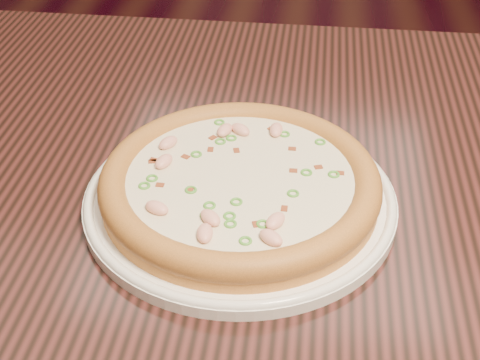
# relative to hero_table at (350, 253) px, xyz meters

# --- Properties ---
(hero_table) EXTENTS (1.20, 0.80, 0.75)m
(hero_table) POSITION_rel_hero_table_xyz_m (0.00, 0.00, 0.00)
(hero_table) COLOR black
(hero_table) RESTS_ON ground
(plate) EXTENTS (0.31, 0.31, 0.02)m
(plate) POSITION_rel_hero_table_xyz_m (-0.12, -0.05, 0.11)
(plate) COLOR white
(plate) RESTS_ON hero_table
(pizza) EXTENTS (0.28, 0.28, 0.03)m
(pizza) POSITION_rel_hero_table_xyz_m (-0.12, -0.05, 0.13)
(pizza) COLOR gold
(pizza) RESTS_ON plate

